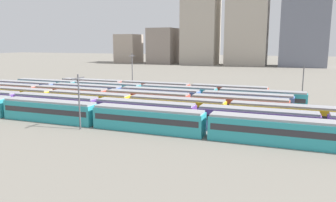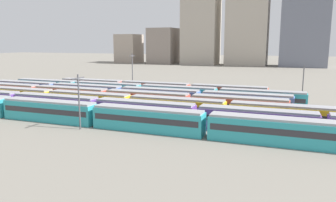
{
  "view_description": "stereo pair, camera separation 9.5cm",
  "coord_description": "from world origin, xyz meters",
  "px_view_note": "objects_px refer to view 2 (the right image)",
  "views": [
    {
      "loc": [
        53.02,
        -45.7,
        13.74
      ],
      "look_at": [
        29.93,
        15.6,
        2.04
      ],
      "focal_mm": 35.21,
      "sensor_mm": 36.0,
      "label": 1
    },
    {
      "loc": [
        53.1,
        -45.67,
        13.74
      ],
      "look_at": [
        29.93,
        15.6,
        2.04
      ],
      "focal_mm": 35.21,
      "sensor_mm": 36.0,
      "label": 2
    }
  ],
  "objects_px": {
    "train_track_0": "(148,119)",
    "catenary_pole_3": "(303,82)",
    "train_track_4": "(122,94)",
    "train_track_5": "(141,92)",
    "train_track_6": "(155,89)",
    "catenary_pole_1": "(132,72)",
    "train_track_3": "(107,98)",
    "catenary_pole_0": "(79,99)",
    "train_track_1": "(144,111)",
    "train_track_2": "(176,108)"
  },
  "relations": [
    {
      "from": "train_track_0",
      "to": "catenary_pole_3",
      "type": "relative_size",
      "value": 10.84
    },
    {
      "from": "train_track_4",
      "to": "train_track_5",
      "type": "distance_m",
      "value": 5.78
    },
    {
      "from": "train_track_6",
      "to": "catenary_pole_3",
      "type": "relative_size",
      "value": 6.46
    },
    {
      "from": "train_track_0",
      "to": "train_track_4",
      "type": "relative_size",
      "value": 1.25
    },
    {
      "from": "train_track_0",
      "to": "catenary_pole_1",
      "type": "relative_size",
      "value": 8.7
    },
    {
      "from": "train_track_4",
      "to": "train_track_0",
      "type": "bearing_deg",
      "value": -52.56
    },
    {
      "from": "train_track_4",
      "to": "catenary_pole_3",
      "type": "distance_m",
      "value": 41.39
    },
    {
      "from": "train_track_3",
      "to": "catenary_pole_0",
      "type": "height_order",
      "value": "catenary_pole_0"
    },
    {
      "from": "train_track_5",
      "to": "train_track_1",
      "type": "bearing_deg",
      "value": -63.31
    },
    {
      "from": "train_track_1",
      "to": "train_track_3",
      "type": "relative_size",
      "value": 1.25
    },
    {
      "from": "train_track_2",
      "to": "catenary_pole_1",
      "type": "distance_m",
      "value": 32.03
    },
    {
      "from": "train_track_0",
      "to": "train_track_1",
      "type": "distance_m",
      "value": 5.97
    },
    {
      "from": "train_track_1",
      "to": "train_track_5",
      "type": "bearing_deg",
      "value": 116.69
    },
    {
      "from": "train_track_3",
      "to": "train_track_4",
      "type": "distance_m",
      "value": 5.25
    },
    {
      "from": "train_track_3",
      "to": "train_track_6",
      "type": "relative_size",
      "value": 1.34
    },
    {
      "from": "train_track_6",
      "to": "train_track_2",
      "type": "bearing_deg",
      "value": -57.76
    },
    {
      "from": "train_track_4",
      "to": "catenary_pole_1",
      "type": "distance_m",
      "value": 14.58
    },
    {
      "from": "train_track_4",
      "to": "train_track_1",
      "type": "bearing_deg",
      "value": -50.22
    },
    {
      "from": "train_track_4",
      "to": "catenary_pole_0",
      "type": "bearing_deg",
      "value": -77.25
    },
    {
      "from": "train_track_0",
      "to": "train_track_2",
      "type": "height_order",
      "value": "same"
    },
    {
      "from": "train_track_2",
      "to": "catenary_pole_1",
      "type": "relative_size",
      "value": 8.7
    },
    {
      "from": "train_track_3",
      "to": "train_track_5",
      "type": "distance_m",
      "value": 10.9
    },
    {
      "from": "train_track_2",
      "to": "train_track_3",
      "type": "bearing_deg",
      "value": 163.7
    },
    {
      "from": "train_track_1",
      "to": "train_track_2",
      "type": "bearing_deg",
      "value": 51.99
    },
    {
      "from": "train_track_1",
      "to": "catenary_pole_1",
      "type": "relative_size",
      "value": 8.7
    },
    {
      "from": "train_track_0",
      "to": "train_track_6",
      "type": "height_order",
      "value": "same"
    },
    {
      "from": "train_track_3",
      "to": "train_track_0",
      "type": "bearing_deg",
      "value": -43.13
    },
    {
      "from": "catenary_pole_1",
      "to": "train_track_2",
      "type": "bearing_deg",
      "value": -48.64
    },
    {
      "from": "train_track_3",
      "to": "train_track_6",
      "type": "bearing_deg",
      "value": 73.38
    },
    {
      "from": "train_track_6",
      "to": "catenary_pole_3",
      "type": "height_order",
      "value": "catenary_pole_3"
    },
    {
      "from": "catenary_pole_3",
      "to": "train_track_5",
      "type": "bearing_deg",
      "value": -167.21
    },
    {
      "from": "catenary_pole_1",
      "to": "catenary_pole_0",
      "type": "bearing_deg",
      "value": -75.93
    },
    {
      "from": "train_track_4",
      "to": "train_track_2",
      "type": "bearing_deg",
      "value": -31.38
    },
    {
      "from": "train_track_3",
      "to": "catenary_pole_1",
      "type": "xyz_separation_m",
      "value": [
        -3.22,
        18.65,
        4.03
      ]
    },
    {
      "from": "train_track_1",
      "to": "catenary_pole_1",
      "type": "bearing_deg",
      "value": 120.23
    },
    {
      "from": "train_track_6",
      "to": "catenary_pole_1",
      "type": "bearing_deg",
      "value": 158.83
    },
    {
      "from": "train_track_1",
      "to": "train_track_5",
      "type": "distance_m",
      "value": 23.28
    },
    {
      "from": "train_track_1",
      "to": "catenary_pole_0",
      "type": "distance_m",
      "value": 11.47
    },
    {
      "from": "train_track_1",
      "to": "catenary_pole_0",
      "type": "bearing_deg",
      "value": -133.77
    },
    {
      "from": "train_track_1",
      "to": "catenary_pole_3",
      "type": "height_order",
      "value": "catenary_pole_3"
    },
    {
      "from": "train_track_1",
      "to": "train_track_6",
      "type": "height_order",
      "value": "same"
    },
    {
      "from": "train_track_1",
      "to": "train_track_4",
      "type": "xyz_separation_m",
      "value": [
        -12.99,
        15.6,
        0.0
      ]
    },
    {
      "from": "catenary_pole_3",
      "to": "train_track_3",
      "type": "bearing_deg",
      "value": -154.83
    },
    {
      "from": "train_track_0",
      "to": "train_track_3",
      "type": "xyz_separation_m",
      "value": [
        -16.65,
        15.6,
        0.0
      ]
    },
    {
      "from": "train_track_2",
      "to": "catenary_pole_3",
      "type": "bearing_deg",
      "value": 47.39
    },
    {
      "from": "train_track_1",
      "to": "catenary_pole_0",
      "type": "xyz_separation_m",
      "value": [
        -7.65,
        -7.98,
        3.04
      ]
    },
    {
      "from": "train_track_3",
      "to": "train_track_6",
      "type": "height_order",
      "value": "same"
    },
    {
      "from": "train_track_1",
      "to": "train_track_4",
      "type": "height_order",
      "value": "same"
    },
    {
      "from": "catenary_pole_3",
      "to": "train_track_0",
      "type": "bearing_deg",
      "value": -123.97
    },
    {
      "from": "train_track_3",
      "to": "train_track_4",
      "type": "xyz_separation_m",
      "value": [
        0.73,
        5.2,
        0.0
      ]
    }
  ]
}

